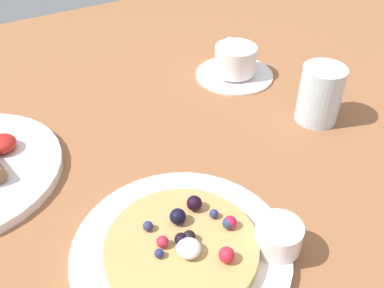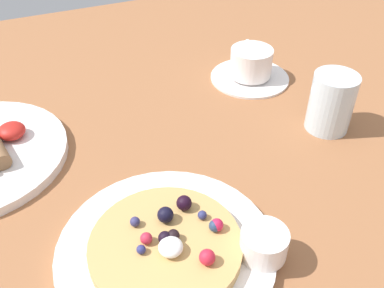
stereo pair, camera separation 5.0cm
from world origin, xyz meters
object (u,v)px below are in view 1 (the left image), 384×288
Objects in this scene: coffee_saucer at (234,74)px; pancake_plate at (181,251)px; syrup_ramekin at (278,236)px; coffee_cup at (235,59)px; water_glass at (320,94)px.

pancake_plate is at bearing -132.59° from coffee_saucer.
syrup_ramekin is at bearing -28.60° from pancake_plate.
water_glass is (3.57, -17.98, 1.12)cm from coffee_cup.
pancake_plate is 2.46× the size of coffee_cup.
coffee_cup is at bearing 62.44° from syrup_ramekin.
coffee_cup reaches higher than syrup_ramekin.
syrup_ramekin is at bearing -117.56° from coffee_cup.
coffee_saucer is (27.97, 30.43, -0.23)cm from pancake_plate.
water_glass is at bearing 21.73° from pancake_plate.
pancake_plate is 41.33cm from coffee_saucer.
syrup_ramekin is 40.20cm from coffee_saucer.
syrup_ramekin is 28.45cm from water_glass.
water_glass is at bearing -78.49° from coffee_saucer.
coffee_cup is 18.37cm from water_glass.
coffee_cup is (0.06, 0.15, 3.04)cm from coffee_saucer.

